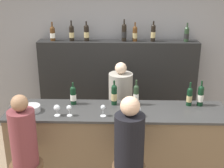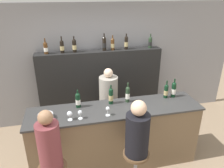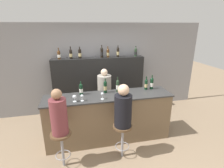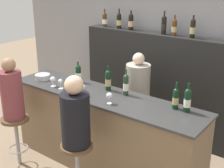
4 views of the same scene
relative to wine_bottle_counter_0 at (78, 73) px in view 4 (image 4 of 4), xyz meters
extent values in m
cube|color=gray|center=(0.57, 1.43, 0.08)|extent=(6.40, 0.05, 2.60)
cube|color=brown|center=(0.57, -0.17, -0.69)|extent=(2.74, 0.61, 1.06)
cube|color=#333333|center=(0.57, -0.17, -0.14)|extent=(2.78, 0.65, 0.03)
cube|color=black|center=(0.57, 1.21, -0.38)|extent=(2.60, 0.28, 1.67)
cylinder|color=black|center=(0.00, 0.00, -0.02)|extent=(0.08, 0.08, 0.21)
cylinder|color=white|center=(0.00, 0.00, -0.03)|extent=(0.08, 0.08, 0.08)
sphere|color=black|center=(0.00, 0.00, 0.08)|extent=(0.08, 0.08, 0.08)
cylinder|color=black|center=(0.00, 0.00, 0.14)|extent=(0.02, 0.02, 0.07)
cylinder|color=black|center=(0.53, 0.00, -0.01)|extent=(0.07, 0.07, 0.24)
cylinder|color=tan|center=(0.53, 0.00, -0.02)|extent=(0.08, 0.08, 0.09)
sphere|color=black|center=(0.53, 0.00, 0.11)|extent=(0.07, 0.07, 0.07)
cylinder|color=black|center=(0.53, 0.00, 0.17)|extent=(0.02, 0.02, 0.08)
cylinder|color=#233823|center=(0.82, 0.00, -0.01)|extent=(0.07, 0.07, 0.24)
cylinder|color=white|center=(0.82, 0.00, -0.02)|extent=(0.07, 0.07, 0.10)
sphere|color=#233823|center=(0.82, 0.00, 0.11)|extent=(0.07, 0.07, 0.07)
cylinder|color=#233823|center=(0.82, 0.00, 0.17)|extent=(0.02, 0.02, 0.09)
cylinder|color=black|center=(1.51, 0.00, -0.02)|extent=(0.07, 0.07, 0.21)
cylinder|color=tan|center=(1.51, 0.00, -0.03)|extent=(0.07, 0.07, 0.08)
sphere|color=black|center=(1.51, 0.00, 0.08)|extent=(0.07, 0.07, 0.07)
cylinder|color=black|center=(1.51, 0.00, 0.14)|extent=(0.02, 0.02, 0.09)
cylinder|color=black|center=(1.65, 0.00, -0.01)|extent=(0.08, 0.08, 0.24)
cylinder|color=white|center=(1.65, 0.00, -0.02)|extent=(0.08, 0.08, 0.09)
sphere|color=black|center=(1.65, 0.00, 0.11)|extent=(0.08, 0.08, 0.08)
cylinder|color=black|center=(1.65, 0.00, 0.17)|extent=(0.02, 0.02, 0.09)
cylinder|color=#4C2D14|center=(-0.48, 1.21, 0.55)|extent=(0.08, 0.08, 0.19)
cylinder|color=white|center=(-0.48, 1.21, 0.54)|extent=(0.08, 0.08, 0.08)
sphere|color=#4C2D14|center=(-0.48, 1.21, 0.64)|extent=(0.08, 0.08, 0.08)
cylinder|color=#4C2D14|center=(-0.48, 1.21, 0.71)|extent=(0.02, 0.02, 0.09)
cylinder|color=black|center=(-0.18, 1.21, 0.56)|extent=(0.08, 0.08, 0.21)
cylinder|color=tan|center=(-0.18, 1.21, 0.55)|extent=(0.08, 0.08, 0.09)
sphere|color=black|center=(-0.18, 1.21, 0.66)|extent=(0.08, 0.08, 0.08)
cylinder|color=black|center=(-0.18, 1.21, 0.73)|extent=(0.02, 0.02, 0.10)
cylinder|color=black|center=(0.06, 1.21, 0.56)|extent=(0.08, 0.08, 0.22)
cylinder|color=tan|center=(0.06, 1.21, 0.55)|extent=(0.08, 0.08, 0.09)
sphere|color=black|center=(0.06, 1.21, 0.67)|extent=(0.08, 0.08, 0.08)
cylinder|color=black|center=(0.06, 1.21, 0.73)|extent=(0.02, 0.02, 0.08)
cylinder|color=black|center=(0.67, 1.21, 0.57)|extent=(0.08, 0.08, 0.24)
cylinder|color=black|center=(0.67, 1.21, 0.56)|extent=(0.08, 0.08, 0.10)
sphere|color=black|center=(0.67, 1.21, 0.69)|extent=(0.08, 0.08, 0.08)
cylinder|color=black|center=(0.67, 1.21, 0.75)|extent=(0.02, 0.02, 0.09)
cylinder|color=#4C2D14|center=(0.84, 1.21, 0.55)|extent=(0.08, 0.08, 0.21)
cylinder|color=tan|center=(0.84, 1.21, 0.54)|extent=(0.08, 0.08, 0.08)
sphere|color=#4C2D14|center=(0.84, 1.21, 0.66)|extent=(0.08, 0.08, 0.08)
cylinder|color=#4C2D14|center=(0.84, 1.21, 0.71)|extent=(0.02, 0.02, 0.08)
cylinder|color=black|center=(1.13, 1.21, 0.57)|extent=(0.07, 0.07, 0.23)
cylinder|color=tan|center=(1.13, 1.21, 0.56)|extent=(0.08, 0.08, 0.09)
sphere|color=black|center=(1.13, 1.21, 0.69)|extent=(0.07, 0.07, 0.07)
cylinder|color=black|center=(1.13, 1.21, 0.74)|extent=(0.02, 0.02, 0.07)
cylinder|color=silver|center=(-0.15, -0.35, -0.12)|extent=(0.07, 0.07, 0.00)
cylinder|color=silver|center=(-0.15, -0.35, -0.09)|extent=(0.01, 0.01, 0.06)
sphere|color=silver|center=(-0.15, -0.35, -0.03)|extent=(0.08, 0.08, 0.08)
cylinder|color=silver|center=(0.00, -0.35, -0.12)|extent=(0.07, 0.07, 0.00)
cylinder|color=silver|center=(0.00, -0.35, -0.09)|extent=(0.01, 0.01, 0.07)
sphere|color=silver|center=(0.00, -0.35, -0.02)|extent=(0.06, 0.06, 0.06)
cylinder|color=silver|center=(0.41, -0.35, -0.12)|extent=(0.07, 0.07, 0.00)
cylinder|color=silver|center=(0.41, -0.35, -0.08)|extent=(0.01, 0.01, 0.08)
sphere|color=silver|center=(0.41, -0.35, -0.01)|extent=(0.06, 0.06, 0.06)
cylinder|color=silver|center=(0.82, -0.35, -0.12)|extent=(0.06, 0.06, 0.00)
cylinder|color=silver|center=(0.82, -0.35, -0.09)|extent=(0.01, 0.01, 0.06)
sphere|color=silver|center=(0.82, -0.35, -0.03)|extent=(0.08, 0.08, 0.08)
cylinder|color=#B7B7BC|center=(-0.49, -0.24, -0.09)|extent=(0.22, 0.22, 0.08)
cylinder|color=gray|center=(-0.43, -0.82, -0.88)|extent=(0.05, 0.05, 0.67)
torus|color=gray|center=(-0.43, -0.82, -0.98)|extent=(0.28, 0.28, 0.02)
cylinder|color=brown|center=(-0.43, -0.82, -0.52)|extent=(0.38, 0.38, 0.04)
cylinder|color=brown|center=(-0.43, -0.82, -0.17)|extent=(0.29, 0.29, 0.65)
sphere|color=#936B4C|center=(-0.43, -0.82, 0.24)|extent=(0.18, 0.18, 0.18)
cylinder|color=brown|center=(0.72, -0.82, -0.52)|extent=(0.38, 0.38, 0.04)
cylinder|color=black|center=(0.72, -0.82, -0.19)|extent=(0.33, 0.33, 0.62)
sphere|color=#D8AD8C|center=(0.72, -0.82, 0.22)|extent=(0.21, 0.21, 0.21)
cylinder|color=gray|center=(0.62, 0.60, -0.56)|extent=(0.36, 0.36, 1.32)
sphere|color=beige|center=(0.62, 0.60, 0.19)|extent=(0.17, 0.17, 0.17)
camera|label=1|loc=(0.61, -3.74, 1.55)|focal=50.00mm
camera|label=2|loc=(-0.15, -3.10, 1.62)|focal=35.00mm
camera|label=3|loc=(-0.12, -3.61, 1.32)|focal=28.00mm
camera|label=4|loc=(2.91, -3.03, 1.35)|focal=50.00mm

